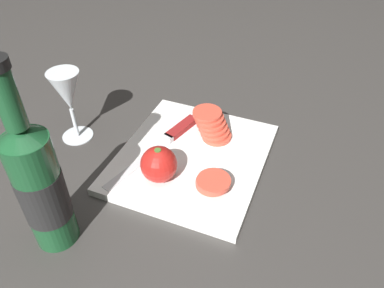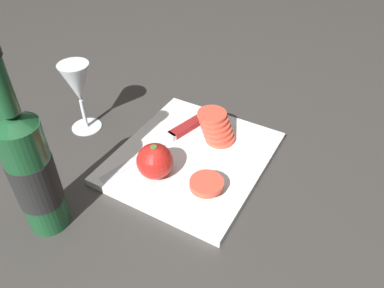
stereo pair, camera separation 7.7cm
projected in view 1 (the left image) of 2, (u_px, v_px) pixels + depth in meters
ground_plane at (179, 155)px, 0.82m from camera, size 3.00×3.00×0.00m
cutting_board at (192, 158)px, 0.80m from camera, size 0.34×0.30×0.02m
wine_bottle at (40, 186)px, 0.58m from camera, size 0.07×0.07×0.34m
wine_glass at (68, 94)px, 0.80m from camera, size 0.07×0.07×0.17m
whole_tomato at (161, 165)px, 0.72m from camera, size 0.07×0.07×0.07m
knife at (174, 134)px, 0.84m from camera, size 0.28×0.10×0.01m
tomato_slice_stack_near at (213, 182)px, 0.71m from camera, size 0.08×0.07×0.03m
tomato_slice_stack_far at (212, 125)px, 0.83m from camera, size 0.08×0.09×0.05m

